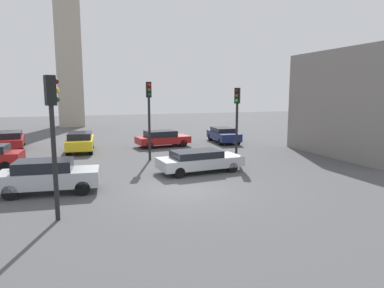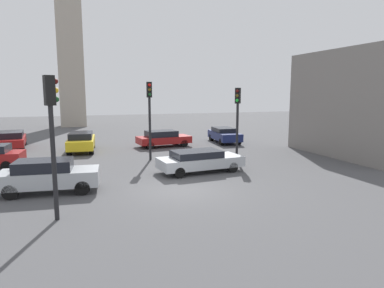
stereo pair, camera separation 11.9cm
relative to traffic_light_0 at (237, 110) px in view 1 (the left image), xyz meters
The scene contains 11 objects.
ground_plane 8.37m from the traffic_light_0, 134.83° to the right, with size 109.18×109.18×0.00m, color #4C4C4F.
traffic_light_0 is the anchor object (origin of this frame).
traffic_light_1 5.70m from the traffic_light_0, 159.48° to the left, with size 0.34×0.47×5.11m.
traffic_light_2 13.09m from the traffic_light_0, 144.69° to the right, with size 0.49×0.40×5.01m.
traffic_light_3 11.16m from the traffic_light_0, behind, with size 0.45×0.48×4.82m.
car_0 8.29m from the traffic_light_0, 113.71° to the left, with size 4.47×2.40×1.33m.
car_1 18.00m from the traffic_light_0, 146.05° to the left, with size 2.33×4.92×1.41m.
car_2 8.55m from the traffic_light_0, 71.58° to the left, with size 2.18×4.47×1.32m.
car_4 12.09m from the traffic_light_0, 144.18° to the left, with size 2.21×4.58×1.48m.
car_5 4.91m from the traffic_light_0, 146.27° to the right, with size 4.87×2.31×1.23m.
car_6 12.12m from the traffic_light_0, 160.73° to the right, with size 4.39×2.12×1.49m.
Camera 1 is at (-4.62, -14.57, 4.45)m, focal length 32.14 mm.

